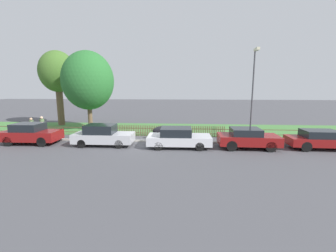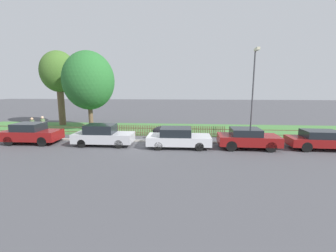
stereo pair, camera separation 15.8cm
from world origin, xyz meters
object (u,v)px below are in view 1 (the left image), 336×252
object	(u,v)px
pedestrian_by_lamp	(32,127)
covered_motorcycle	(165,131)
parked_car_silver_hatchback	(31,133)
parked_car_black_saloon	(103,135)
parked_car_white_van	(322,139)
parked_car_red_compact	(247,138)
pedestrian_near_fence	(42,126)
parked_car_navy_estate	(178,137)
tree_behind_motorcycle	(88,81)
tree_nearest_kerb	(58,73)
street_lamp	(253,86)

from	to	relation	value
pedestrian_by_lamp	covered_motorcycle	bearing A→B (deg)	144.81
parked_car_silver_hatchback	pedestrian_by_lamp	xyz separation A→B (m)	(-1.12, 1.71, 0.18)
parked_car_black_saloon	parked_car_white_van	distance (m)	14.56
parked_car_silver_hatchback	parked_car_black_saloon	world-z (taller)	parked_car_silver_hatchback
parked_car_black_saloon	covered_motorcycle	xyz separation A→B (m)	(4.13, 2.09, -0.06)
parked_car_red_compact	pedestrian_by_lamp	size ratio (longest dim) A/B	2.37
parked_car_red_compact	pedestrian_near_fence	world-z (taller)	pedestrian_near_fence
parked_car_silver_hatchback	parked_car_red_compact	world-z (taller)	parked_car_silver_hatchback
covered_motorcycle	pedestrian_near_fence	bearing A→B (deg)	178.00
parked_car_red_compact	pedestrian_near_fence	distance (m)	15.65
parked_car_navy_estate	parked_car_white_van	bearing A→B (deg)	0.04
tree_behind_motorcycle	pedestrian_by_lamp	world-z (taller)	tree_behind_motorcycle
covered_motorcycle	parked_car_red_compact	bearing A→B (deg)	-22.81
pedestrian_by_lamp	pedestrian_near_fence	bearing A→B (deg)	166.80
pedestrian_by_lamp	parked_car_white_van	bearing A→B (deg)	138.41
parked_car_red_compact	pedestrian_near_fence	size ratio (longest dim) A/B	2.26
tree_nearest_kerb	pedestrian_by_lamp	world-z (taller)	tree_nearest_kerb
pedestrian_by_lamp	parked_car_red_compact	bearing A→B (deg)	136.67
parked_car_navy_estate	parked_car_black_saloon	bearing A→B (deg)	177.64
parked_car_navy_estate	pedestrian_near_fence	size ratio (longest dim) A/B	2.46
street_lamp	tree_nearest_kerb	bearing A→B (deg)	160.72
parked_car_silver_hatchback	pedestrian_by_lamp	distance (m)	2.05
parked_car_navy_estate	parked_car_red_compact	world-z (taller)	parked_car_red_compact
parked_car_silver_hatchback	parked_car_white_van	xyz separation A→B (m)	(19.84, -0.02, -0.10)
parked_car_silver_hatchback	pedestrian_near_fence	size ratio (longest dim) A/B	2.27
street_lamp	pedestrian_near_fence	bearing A→B (deg)	178.92
parked_car_silver_hatchback	pedestrian_near_fence	world-z (taller)	pedestrian_near_fence
pedestrian_near_fence	pedestrian_by_lamp	bearing A→B (deg)	61.53
parked_car_navy_estate	parked_car_silver_hatchback	bearing A→B (deg)	177.92
covered_motorcycle	street_lamp	bearing A→B (deg)	-4.89
parked_car_black_saloon	pedestrian_near_fence	size ratio (longest dim) A/B	2.37
covered_motorcycle	tree_nearest_kerb	size ratio (longest dim) A/B	0.26
tree_behind_motorcycle	street_lamp	world-z (taller)	tree_behind_motorcycle
parked_car_red_compact	parked_car_white_van	bearing A→B (deg)	2.12
pedestrian_by_lamp	parked_car_silver_hatchback	bearing A→B (deg)	86.24
parked_car_white_van	pedestrian_near_fence	distance (m)	20.38
parked_car_white_van	pedestrian_near_fence	world-z (taller)	pedestrian_near_fence
tree_behind_motorcycle	pedestrian_near_fence	bearing A→B (deg)	-128.52
tree_behind_motorcycle	street_lamp	size ratio (longest dim) A/B	1.09
parked_car_black_saloon	parked_car_white_van	world-z (taller)	parked_car_black_saloon
parked_car_silver_hatchback	street_lamp	xyz separation A→B (m)	(15.77, 1.71, 3.34)
parked_car_white_van	pedestrian_near_fence	size ratio (longest dim) A/B	2.55
parked_car_silver_hatchback	tree_behind_motorcycle	world-z (taller)	tree_behind_motorcycle
parked_car_white_van	pedestrian_by_lamp	world-z (taller)	pedestrian_by_lamp
parked_car_silver_hatchback	pedestrian_by_lamp	world-z (taller)	pedestrian_by_lamp
parked_car_black_saloon	parked_car_navy_estate	distance (m)	5.23
parked_car_navy_estate	street_lamp	xyz separation A→B (m)	(5.26, 1.90, 3.42)
pedestrian_near_fence	tree_behind_motorcycle	bearing A→B (deg)	-90.65
parked_car_navy_estate	tree_behind_motorcycle	distance (m)	10.72
parked_car_silver_hatchback	parked_car_black_saloon	xyz separation A→B (m)	(5.28, -0.07, -0.04)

